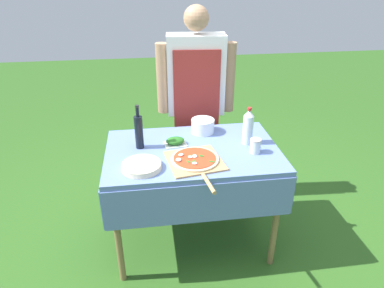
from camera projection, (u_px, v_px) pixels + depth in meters
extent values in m
plane|color=#2D5B1E|center=(192.00, 239.00, 2.70)|extent=(12.00, 12.00, 0.00)
cube|color=#607AB7|center=(193.00, 151.00, 2.33)|extent=(1.17, 0.75, 0.04)
cube|color=#607AB7|center=(201.00, 204.00, 2.08)|extent=(1.17, 0.01, 0.28)
cube|color=#607AB7|center=(186.00, 146.00, 2.74)|extent=(1.17, 0.01, 0.28)
cube|color=#607AB7|center=(107.00, 177.00, 2.34)|extent=(0.01, 0.75, 0.28)
cube|color=#607AB7|center=(273.00, 165.00, 2.48)|extent=(0.01, 0.75, 0.28)
cylinder|color=olive|center=(118.00, 236.00, 2.18)|extent=(0.04, 0.04, 0.77)
cylinder|color=olive|center=(276.00, 221.00, 2.31)|extent=(0.04, 0.04, 0.77)
cylinder|color=olive|center=(122.00, 181.00, 2.73)|extent=(0.04, 0.04, 0.77)
cylinder|color=olive|center=(249.00, 172.00, 2.86)|extent=(0.04, 0.04, 0.77)
cylinder|color=#4C4C51|center=(205.00, 155.00, 3.06)|extent=(0.12, 0.12, 0.83)
cylinder|color=#4C4C51|center=(186.00, 155.00, 3.05)|extent=(0.12, 0.12, 0.83)
cube|color=silver|center=(196.00, 75.00, 2.71)|extent=(0.47, 0.23, 0.63)
cube|color=#9E2D28|center=(197.00, 107.00, 2.73)|extent=(0.36, 0.04, 0.91)
cylinder|color=#A37A5B|center=(229.00, 78.00, 2.74)|extent=(0.10, 0.10, 0.56)
cylinder|color=#A37A5B|center=(163.00, 79.00, 2.71)|extent=(0.10, 0.10, 0.56)
sphere|color=#A37A5B|center=(196.00, 18.00, 2.51)|extent=(0.19, 0.19, 0.19)
cube|color=tan|center=(195.00, 161.00, 2.18)|extent=(0.38, 0.38, 0.01)
cylinder|color=tan|center=(209.00, 183.00, 1.95)|extent=(0.06, 0.20, 0.02)
cylinder|color=beige|center=(195.00, 159.00, 2.17)|extent=(0.31, 0.31, 0.01)
cylinder|color=#D14223|center=(195.00, 158.00, 2.17)|extent=(0.27, 0.27, 0.00)
ellipsoid|color=white|center=(179.00, 160.00, 2.13)|extent=(0.04, 0.04, 0.01)
ellipsoid|color=white|center=(195.00, 163.00, 2.10)|extent=(0.04, 0.04, 0.01)
ellipsoid|color=white|center=(195.00, 157.00, 2.17)|extent=(0.04, 0.04, 0.01)
ellipsoid|color=white|center=(181.00, 155.00, 2.19)|extent=(0.05, 0.05, 0.01)
ellipsoid|color=white|center=(190.00, 157.00, 2.16)|extent=(0.04, 0.04, 0.01)
ellipsoid|color=white|center=(195.00, 156.00, 2.18)|extent=(0.04, 0.04, 0.01)
ellipsoid|color=#286B23|center=(188.00, 162.00, 2.12)|extent=(0.03, 0.04, 0.00)
ellipsoid|color=#286B23|center=(193.00, 161.00, 2.12)|extent=(0.04, 0.03, 0.00)
ellipsoid|color=#286B23|center=(202.00, 156.00, 2.18)|extent=(0.03, 0.04, 0.00)
ellipsoid|color=#286B23|center=(201.00, 156.00, 2.18)|extent=(0.02, 0.03, 0.00)
ellipsoid|color=#286B23|center=(191.00, 156.00, 2.18)|extent=(0.04, 0.03, 0.00)
ellipsoid|color=#286B23|center=(212.00, 161.00, 2.12)|extent=(0.04, 0.03, 0.00)
cylinder|color=black|center=(139.00, 132.00, 2.29)|extent=(0.06, 0.06, 0.23)
cylinder|color=black|center=(137.00, 112.00, 2.23)|extent=(0.02, 0.02, 0.06)
cylinder|color=#232326|center=(137.00, 106.00, 2.21)|extent=(0.03, 0.03, 0.02)
cylinder|color=silver|center=(248.00, 130.00, 2.36)|extent=(0.07, 0.07, 0.21)
cone|color=silver|center=(249.00, 113.00, 2.30)|extent=(0.07, 0.07, 0.04)
cylinder|color=#B22823|center=(250.00, 109.00, 2.29)|extent=(0.03, 0.03, 0.02)
cube|color=silver|center=(175.00, 144.00, 2.39)|extent=(0.16, 0.13, 0.01)
ellipsoid|color=#286B23|center=(175.00, 141.00, 2.37)|extent=(0.14, 0.11, 0.05)
cylinder|color=silver|center=(203.00, 126.00, 2.54)|extent=(0.17, 0.17, 0.10)
cylinder|color=beige|center=(142.00, 168.00, 2.10)|extent=(0.25, 0.25, 0.00)
cylinder|color=beige|center=(142.00, 167.00, 2.10)|extent=(0.25, 0.25, 0.00)
cylinder|color=beige|center=(142.00, 167.00, 2.10)|extent=(0.25, 0.25, 0.00)
cylinder|color=beige|center=(142.00, 166.00, 2.10)|extent=(0.24, 0.24, 0.00)
cylinder|color=beige|center=(141.00, 165.00, 2.09)|extent=(0.24, 0.24, 0.00)
cylinder|color=beige|center=(141.00, 165.00, 2.09)|extent=(0.24, 0.24, 0.00)
cylinder|color=beige|center=(141.00, 164.00, 2.09)|extent=(0.24, 0.24, 0.00)
cylinder|color=silver|center=(255.00, 147.00, 2.26)|extent=(0.07, 0.07, 0.09)
cylinder|color=#D14223|center=(255.00, 148.00, 2.27)|extent=(0.06, 0.06, 0.06)
cylinder|color=#B7B2A3|center=(256.00, 140.00, 2.24)|extent=(0.07, 0.07, 0.01)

